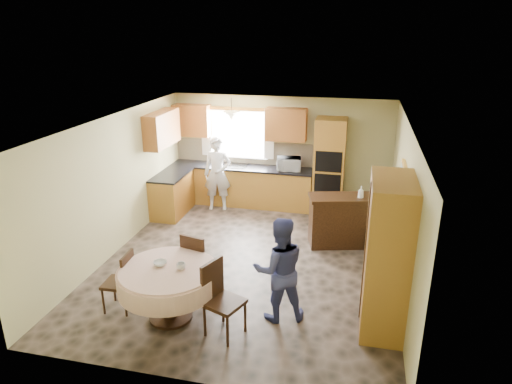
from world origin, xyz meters
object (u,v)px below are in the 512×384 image
(sideboard, at_px, (343,222))
(oven_tower, at_px, (329,166))
(cupboard, at_px, (387,255))
(dining_table, at_px, (168,279))
(chair_right, at_px, (220,295))
(person_dining, at_px, (279,269))
(person_sink, at_px, (217,174))
(chair_left, at_px, (122,279))
(chair_back, at_px, (197,260))

(sideboard, bearing_deg, oven_tower, 89.74)
(cupboard, height_order, dining_table, cupboard)
(oven_tower, relative_size, chair_right, 2.03)
(chair_right, height_order, person_dining, person_dining)
(dining_table, xyz_separation_m, chair_right, (0.79, -0.14, -0.05))
(oven_tower, height_order, person_sink, oven_tower)
(person_dining, bearing_deg, person_sink, -81.77)
(dining_table, xyz_separation_m, person_sink, (-0.59, 4.17, 0.21))
(chair_left, bearing_deg, chair_back, 124.20)
(chair_left, bearing_deg, dining_table, 83.39)
(oven_tower, relative_size, sideboard, 1.63)
(cupboard, xyz_separation_m, chair_back, (-2.76, 0.19, -0.51))
(dining_table, xyz_separation_m, chair_back, (0.16, 0.73, -0.07))
(cupboard, bearing_deg, chair_back, 176.09)
(dining_table, distance_m, chair_right, 0.80)
(sideboard, bearing_deg, chair_back, -148.42)
(oven_tower, relative_size, person_sink, 1.27)
(chair_back, bearing_deg, chair_right, 139.13)
(cupboard, distance_m, person_dining, 1.46)
(sideboard, xyz_separation_m, dining_table, (-2.27, -2.93, 0.16))
(chair_back, distance_m, person_dining, 1.41)
(cupboard, bearing_deg, sideboard, 105.31)
(oven_tower, bearing_deg, person_dining, -94.77)
(sideboard, distance_m, chair_left, 4.17)
(sideboard, relative_size, cupboard, 0.61)
(oven_tower, distance_m, person_sink, 2.49)
(dining_table, height_order, person_sink, person_sink)
(cupboard, xyz_separation_m, chair_left, (-3.67, -0.49, -0.56))
(chair_right, xyz_separation_m, person_sink, (-1.38, 4.31, 0.26))
(chair_right, bearing_deg, oven_tower, 9.33)
(sideboard, xyz_separation_m, chair_right, (-1.48, -3.07, 0.11))
(oven_tower, relative_size, dining_table, 1.51)
(oven_tower, bearing_deg, cupboard, -75.10)
(person_dining, bearing_deg, cupboard, 166.37)
(sideboard, distance_m, dining_table, 3.71)
(dining_table, bearing_deg, oven_tower, 67.89)
(person_sink, bearing_deg, oven_tower, -2.76)
(chair_back, bearing_deg, oven_tower, -100.56)
(oven_tower, bearing_deg, dining_table, -112.11)
(sideboard, bearing_deg, chair_left, -150.88)
(oven_tower, relative_size, cupboard, 0.99)
(cupboard, distance_m, person_sink, 5.06)
(dining_table, height_order, chair_left, chair_left)
(chair_right, distance_m, person_dining, 0.90)
(chair_right, bearing_deg, chair_left, 104.93)
(chair_left, xyz_separation_m, chair_right, (1.53, -0.19, 0.07))
(dining_table, relative_size, chair_right, 1.34)
(chair_right, bearing_deg, chair_back, 57.93)
(sideboard, height_order, person_sink, person_sink)
(oven_tower, xyz_separation_m, sideboard, (0.42, -1.63, -0.60))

